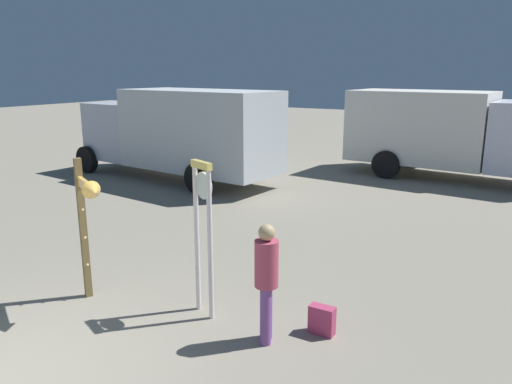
# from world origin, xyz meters

# --- Properties ---
(standing_clock) EXTENTS (0.43, 0.24, 2.23)m
(standing_clock) POSITION_xyz_m (1.02, 2.64, 1.35)
(standing_clock) COLOR white
(standing_clock) RESTS_ON ground_plane
(arrow_sign) EXTENTS (0.94, 0.60, 2.18)m
(arrow_sign) POSITION_xyz_m (-0.60, 2.03, 1.44)
(arrow_sign) COLOR brown
(arrow_sign) RESTS_ON ground_plane
(person_near_clock) EXTENTS (0.30, 0.30, 1.58)m
(person_near_clock) POSITION_xyz_m (2.14, 2.43, 0.88)
(person_near_clock) COLOR #794892
(person_near_clock) RESTS_ON ground_plane
(backpack) EXTENTS (0.34, 0.20, 0.39)m
(backpack) POSITION_xyz_m (2.69, 2.97, 0.19)
(backpack) COLOR #B23B5F
(backpack) RESTS_ON ground_plane
(box_truck_near) EXTENTS (7.44, 3.03, 2.85)m
(box_truck_near) POSITION_xyz_m (-4.96, 9.57, 1.57)
(box_truck_near) COLOR silver
(box_truck_near) RESTS_ON ground_plane
(box_truck_far) EXTENTS (6.76, 3.06, 2.78)m
(box_truck_far) POSITION_xyz_m (2.25, 14.16, 1.55)
(box_truck_far) COLOR silver
(box_truck_far) RESTS_ON ground_plane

